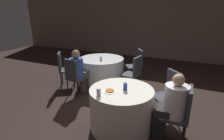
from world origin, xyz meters
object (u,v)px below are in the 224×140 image
at_px(chair_near_east, 182,111).
at_px(person_white_shirt, 170,107).
at_px(table_near, 121,109).
at_px(chair_near_northeast, 169,91).
at_px(soda_can_blue, 125,87).
at_px(pizza_plate_near, 110,91).
at_px(chair_far_south, 74,75).
at_px(chair_far_southwest, 63,66).
at_px(chair_far_east, 134,71).
at_px(table_far, 102,71).
at_px(soda_can_silver, 99,92).
at_px(person_blue_shirt, 79,72).
at_px(chair_far_northeast, 137,63).

relative_size(chair_near_east, person_white_shirt, 0.83).
bearing_deg(chair_near_east, table_near, 90.00).
bearing_deg(chair_near_northeast, soda_can_blue, 92.88).
relative_size(chair_near_east, pizza_plate_near, 3.93).
distance_m(chair_near_east, person_white_shirt, 0.17).
height_order(chair_far_south, chair_far_southwest, same).
relative_size(table_near, chair_far_southwest, 1.15).
distance_m(chair_near_east, soda_can_blue, 0.92).
height_order(chair_near_east, soda_can_blue, chair_near_east).
xyz_separation_m(chair_near_northeast, chair_far_east, (-0.94, 0.81, 0.00)).
distance_m(pizza_plate_near, soda_can_blue, 0.26).
relative_size(table_far, soda_can_silver, 10.16).
bearing_deg(chair_near_northeast, table_far, 19.12).
height_order(soda_can_blue, soda_can_silver, same).
distance_m(person_blue_shirt, soda_can_blue, 1.71).
bearing_deg(chair_far_southwest, chair_near_northeast, 46.57).
xyz_separation_m(table_near, chair_near_east, (0.95, 0.02, 0.19)).
bearing_deg(chair_far_east, chair_far_northeast, 22.49).
relative_size(chair_near_northeast, soda_can_silver, 7.65).
height_order(chair_far_east, soda_can_silver, chair_far_east).
bearing_deg(chair_near_northeast, soda_can_silver, 94.39).
bearing_deg(table_far, table_near, -52.51).
xyz_separation_m(chair_far_southwest, person_blue_shirt, (0.69, -0.25, 0.01)).
relative_size(chair_far_east, chair_far_northeast, 1.00).
distance_m(table_near, person_white_shirt, 0.82).
bearing_deg(chair_far_east, person_blue_shirt, 129.96).
relative_size(table_far, pizza_plate_near, 5.21).
bearing_deg(table_far, chair_near_east, -36.34).
xyz_separation_m(chair_far_south, soda_can_blue, (1.52, -0.64, 0.23)).
height_order(person_white_shirt, soda_can_silver, person_white_shirt).
bearing_deg(table_far, person_white_shirt, -38.53).
distance_m(chair_far_northeast, person_white_shirt, 2.53).
xyz_separation_m(chair_near_northeast, soda_can_blue, (-0.62, -0.66, 0.23)).
height_order(chair_far_northeast, soda_can_silver, chair_far_northeast).
distance_m(chair_far_southwest, person_white_shirt, 3.09).
relative_size(chair_far_south, soda_can_silver, 7.65).
xyz_separation_m(chair_far_northeast, person_blue_shirt, (-1.01, -1.44, 0.01)).
distance_m(table_far, chair_far_south, 1.05).
distance_m(table_near, chair_far_south, 1.60).
xyz_separation_m(person_blue_shirt, person_white_shirt, (2.21, -0.79, 0.01)).
distance_m(chair_near_northeast, soda_can_blue, 0.94).
relative_size(chair_far_east, pizza_plate_near, 3.93).
xyz_separation_m(table_far, chair_far_east, (1.02, -0.19, 0.19)).
height_order(chair_near_northeast, soda_can_silver, chair_near_northeast).
bearing_deg(chair_far_southwest, person_white_shirt, 34.91).
height_order(chair_near_northeast, person_white_shirt, person_white_shirt).
bearing_deg(pizza_plate_near, soda_can_silver, -110.80).
relative_size(chair_near_northeast, chair_far_northeast, 1.00).
xyz_separation_m(table_far, pizza_plate_near, (1.13, -1.81, 0.37)).
bearing_deg(soda_can_silver, pizza_plate_near, 69.20).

